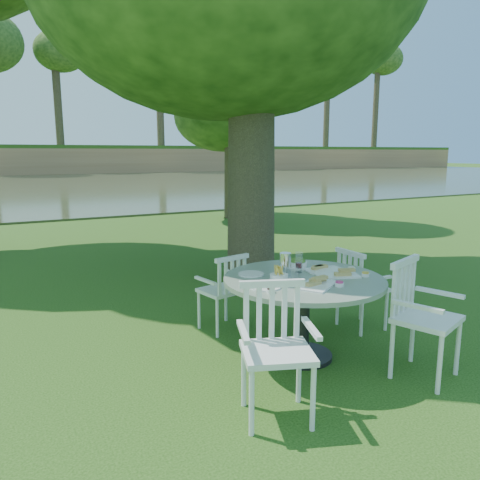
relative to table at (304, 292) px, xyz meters
name	(u,v)px	position (x,y,z in m)	size (l,w,h in m)	color
ground	(248,312)	(0.15, 1.33, -0.63)	(140.00, 140.00, 0.00)	#183B0C
table	(304,292)	(0.00, 0.00, 0.00)	(1.46, 1.46, 0.77)	black
chair_ne	(356,283)	(0.92, 0.32, -0.12)	(0.41, 0.44, 0.87)	white
chair_nw	(226,287)	(-0.34, 0.92, -0.14)	(0.49, 0.47, 0.84)	white
chair_sw	(275,338)	(-0.72, -0.65, -0.06)	(0.62, 0.60, 0.96)	white
chair_se	(416,308)	(0.66, -0.71, -0.05)	(0.63, 0.62, 1.00)	white
tableware	(299,272)	(-0.01, 0.07, 0.18)	(1.17, 0.93, 0.21)	white
tree_right	(231,6)	(3.73, 8.79, 5.15)	(3.10, 3.10, 9.68)	black
river	(45,187)	(0.15, 24.33, -0.63)	(100.00, 28.00, 0.12)	#343D24
far_bank	(20,89)	(0.43, 42.45, 6.61)	(100.00, 18.00, 15.20)	#9A6B48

